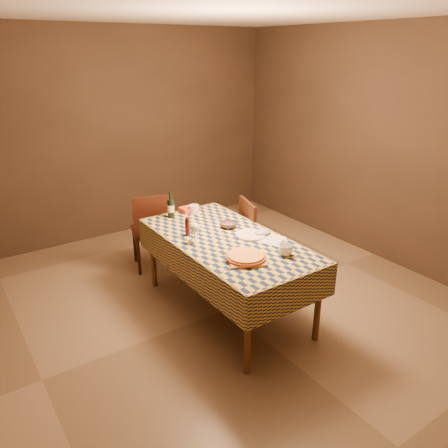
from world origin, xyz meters
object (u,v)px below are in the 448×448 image
object	(u,v)px
white_plate	(251,235)
chair_right	(257,236)
cutting_board	(246,259)
bowl	(229,225)
pizza	(246,256)
chair_far	(152,228)
dining_table	(227,246)
wine_bottle	(171,208)

from	to	relation	value
white_plate	chair_right	distance (m)	0.63
cutting_board	bowl	world-z (taller)	bowl
pizza	bowl	size ratio (longest dim) A/B	2.12
bowl	white_plate	size ratio (longest dim) A/B	0.59
white_plate	chair_far	size ratio (longest dim) A/B	0.30
cutting_board	chair_right	size ratio (longest dim) A/B	0.32
chair_far	white_plate	bearing A→B (deg)	-71.22
white_plate	chair_far	xyz separation A→B (m)	(-0.43, 1.26, -0.26)
pizza	chair_far	bearing A→B (deg)	92.98
cutting_board	chair_right	xyz separation A→B (m)	(0.75, 0.79, -0.26)
dining_table	cutting_board	bearing A→B (deg)	-105.05
dining_table	wine_bottle	size ratio (longest dim) A/B	6.53
pizza	chair_right	xyz separation A→B (m)	(0.75, 0.79, -0.28)
cutting_board	chair_right	bearing A→B (deg)	46.39
cutting_board	wine_bottle	xyz separation A→B (m)	(-0.05, 1.23, 0.10)
white_plate	chair_right	world-z (taller)	chair_right
dining_table	bowl	bearing A→B (deg)	52.29
dining_table	white_plate	distance (m)	0.25
white_plate	bowl	bearing A→B (deg)	100.16
wine_bottle	pizza	bearing A→B (deg)	-87.86
bowl	cutting_board	bearing A→B (deg)	-113.53
white_plate	chair_right	xyz separation A→B (m)	(0.41, 0.40, -0.26)
dining_table	chair_right	world-z (taller)	chair_right
bowl	wine_bottle	xyz separation A→B (m)	(-0.34, 0.56, 0.08)
bowl	wine_bottle	size ratio (longest dim) A/B	0.59
dining_table	chair_far	world-z (taller)	chair_far
dining_table	wine_bottle	bearing A→B (deg)	102.06
white_plate	chair_right	bearing A→B (deg)	44.84
dining_table	chair_right	size ratio (longest dim) A/B	1.98
cutting_board	pizza	bearing A→B (deg)	-90.00
white_plate	wine_bottle	bearing A→B (deg)	114.73
chair_right	pizza	bearing A→B (deg)	-133.61
chair_far	chair_right	distance (m)	1.20
cutting_board	bowl	distance (m)	0.73
white_plate	chair_right	size ratio (longest dim) A/B	0.30
bowl	white_plate	distance (m)	0.29
pizza	white_plate	distance (m)	0.52
wine_bottle	chair_right	world-z (taller)	wine_bottle
pizza	dining_table	bearing A→B (deg)	74.95
cutting_board	bowl	bearing A→B (deg)	66.47
pizza	white_plate	bearing A→B (deg)	48.11
dining_table	bowl	distance (m)	0.30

